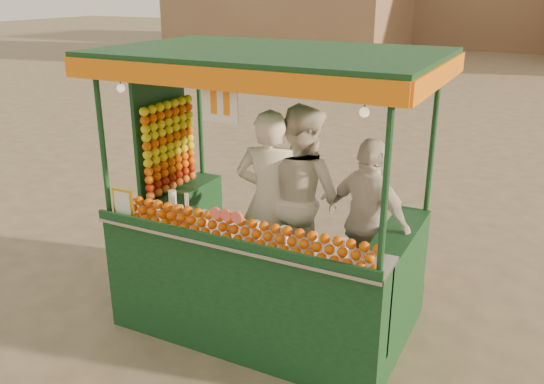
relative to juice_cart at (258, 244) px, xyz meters
The scene contains 5 objects.
ground 0.95m from the juice_cart, 131.93° to the left, with size 90.00×90.00×0.00m, color brown.
juice_cart is the anchor object (origin of this frame).
vendor_left 0.43m from the juice_cart, 90.87° to the left, with size 0.73×0.57×1.79m.
vendor_middle 0.63m from the juice_cart, 62.33° to the left, with size 1.08×0.98×1.82m.
vendor_right 1.05m from the juice_cart, 24.89° to the left, with size 1.00×0.69×1.58m.
Camera 1 is at (2.59, -4.58, 3.15)m, focal length 37.44 mm.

